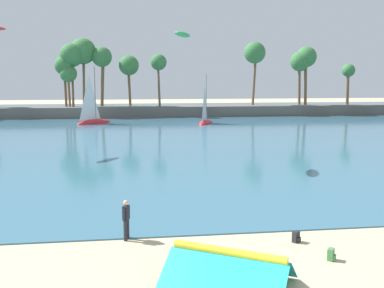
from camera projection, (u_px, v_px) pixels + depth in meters
sea at (153, 122)px, 67.64m from camera, size 220.00×99.55×0.06m
palm_headland at (147, 93)px, 76.77m from camera, size 86.73×6.65×13.20m
folded_kite at (229, 261)px, 14.22m from camera, size 4.67×4.22×1.17m
person_at_waterline at (126, 219)px, 18.20m from camera, size 0.31×0.52×1.67m
backpack_near_kite at (331, 255)px, 16.24m from camera, size 0.37×0.37×0.44m
backpack_by_trailer at (296, 237)px, 18.04m from camera, size 0.37×0.37×0.44m
sailboat_near_shore at (205, 119)px, 64.75m from camera, size 3.44×5.42×7.57m
sailboat_mid_bay at (93, 118)px, 64.82m from camera, size 5.54×5.58×8.77m
kite_aloft_low_near_shore at (183, 34)px, 32.31m from camera, size 1.89×2.81×0.49m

